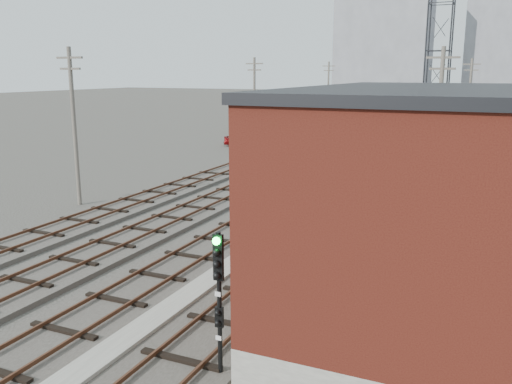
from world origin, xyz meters
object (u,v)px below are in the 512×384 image
Objects in this scene: signal_mast at (219,296)px; car_grey at (258,130)px; site_trailer at (332,142)px; car_silver at (261,140)px; car_red at (244,139)px; switch_stand at (269,165)px.

car_grey is at bearing 112.87° from signal_mast.
car_silver is at bearing 164.26° from site_trailer.
signal_mast is 0.60× the size of site_trailer.
signal_mast is 44.08m from car_red.
switch_stand reaches higher than car_grey.
car_silver is (1.83, 0.06, -0.02)m from car_red.
car_grey is (-20.67, 49.01, -1.52)m from signal_mast.
car_red is (-8.47, 13.55, 0.02)m from switch_stand.
signal_mast is 53.22m from car_grey.
car_red reaches higher than car_silver.
car_red is at bearing 167.84° from site_trailer.
switch_stand reaches higher than car_silver.
switch_stand is 0.35× the size of car_silver.
switch_stand is 15.98m from car_red.
car_grey is (-12.67, 11.86, -0.60)m from site_trailer.
site_trailer reaches higher than car_red.
signal_mast is at bearing -73.83° from switch_stand.
switch_stand is at bearing 110.27° from signal_mast.
site_trailer is 17.37m from car_grey.
switch_stand is 0.28× the size of car_grey.
car_silver is at bearing -139.35° from car_grey.
site_trailer is 1.26× the size of car_grey.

